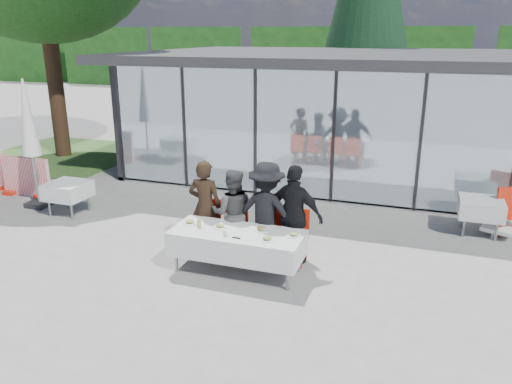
% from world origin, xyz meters
% --- Properties ---
extents(ground, '(90.00, 90.00, 0.00)m').
position_xyz_m(ground, '(0.00, 0.00, 0.00)').
color(ground, gray).
rests_on(ground, ground).
extents(pavilion, '(14.80, 8.80, 3.44)m').
position_xyz_m(pavilion, '(2.00, 8.16, 2.15)').
color(pavilion, gray).
rests_on(pavilion, ground).
extents(treeline, '(62.50, 2.00, 4.40)m').
position_xyz_m(treeline, '(-2.00, 28.00, 2.20)').
color(treeline, '#133812').
rests_on(treeline, ground).
extents(dining_table, '(2.26, 0.96, 0.75)m').
position_xyz_m(dining_table, '(0.21, -0.16, 0.54)').
color(dining_table, silver).
rests_on(dining_table, ground).
extents(diner_a, '(0.66, 0.66, 1.77)m').
position_xyz_m(diner_a, '(-0.68, 0.48, 0.88)').
color(diner_a, black).
rests_on(diner_a, ground).
extents(diner_chair_a, '(0.44, 0.44, 0.97)m').
position_xyz_m(diner_chair_a, '(-0.68, 0.59, 0.54)').
color(diner_chair_a, red).
rests_on(diner_chair_a, ground).
extents(diner_b, '(0.97, 0.97, 1.65)m').
position_xyz_m(diner_b, '(-0.13, 0.48, 0.82)').
color(diner_b, '#434343').
rests_on(diner_b, ground).
extents(diner_chair_b, '(0.44, 0.44, 0.97)m').
position_xyz_m(diner_chair_b, '(-0.13, 0.59, 0.54)').
color(diner_chair_b, red).
rests_on(diner_chair_b, ground).
extents(diner_c, '(1.25, 1.25, 1.84)m').
position_xyz_m(diner_c, '(0.52, 0.48, 0.92)').
color(diner_c, black).
rests_on(diner_c, ground).
extents(diner_chair_c, '(0.44, 0.44, 0.97)m').
position_xyz_m(diner_chair_c, '(0.52, 0.59, 0.54)').
color(diner_chair_c, red).
rests_on(diner_chair_c, ground).
extents(diner_d, '(1.27, 1.27, 1.82)m').
position_xyz_m(diner_d, '(1.04, 0.48, 0.91)').
color(diner_d, black).
rests_on(diner_d, ground).
extents(diner_chair_d, '(0.44, 0.44, 0.97)m').
position_xyz_m(diner_chair_d, '(1.04, 0.59, 0.54)').
color(diner_chair_d, red).
rests_on(diner_chair_d, ground).
extents(plate_a, '(0.26, 0.26, 0.07)m').
position_xyz_m(plate_a, '(-0.71, -0.09, 0.78)').
color(plate_a, white).
rests_on(plate_a, dining_table).
extents(plate_b, '(0.26, 0.26, 0.07)m').
position_xyz_m(plate_b, '(-0.14, -0.09, 0.78)').
color(plate_b, white).
rests_on(plate_b, dining_table).
extents(plate_c, '(0.26, 0.26, 0.07)m').
position_xyz_m(plate_c, '(0.58, 0.02, 0.78)').
color(plate_c, white).
rests_on(plate_c, dining_table).
extents(plate_d, '(0.26, 0.26, 0.07)m').
position_xyz_m(plate_d, '(1.17, -0.04, 0.78)').
color(plate_d, white).
rests_on(plate_d, dining_table).
extents(plate_extra, '(0.26, 0.26, 0.07)m').
position_xyz_m(plate_extra, '(0.81, -0.35, 0.78)').
color(plate_extra, white).
rests_on(plate_extra, dining_table).
extents(juice_bottle, '(0.06, 0.06, 0.14)m').
position_xyz_m(juice_bottle, '(-0.48, -0.21, 0.82)').
color(juice_bottle, '#8EAA46').
rests_on(juice_bottle, dining_table).
extents(drinking_glasses, '(0.07, 0.07, 0.10)m').
position_xyz_m(drinking_glasses, '(0.09, -0.39, 0.80)').
color(drinking_glasses, silver).
rests_on(drinking_glasses, dining_table).
extents(folded_eyeglasses, '(0.14, 0.03, 0.01)m').
position_xyz_m(folded_eyeglasses, '(0.30, -0.44, 0.76)').
color(folded_eyeglasses, black).
rests_on(folded_eyeglasses, dining_table).
extents(spare_table_left, '(0.86, 0.86, 0.74)m').
position_xyz_m(spare_table_left, '(-4.49, 1.32, 0.55)').
color(spare_table_left, silver).
rests_on(spare_table_left, ground).
extents(spare_table_right, '(0.86, 0.86, 0.74)m').
position_xyz_m(spare_table_right, '(4.28, 3.09, 0.55)').
color(spare_table_right, silver).
rests_on(spare_table_right, ground).
extents(spare_chair_a, '(0.60, 0.60, 0.97)m').
position_xyz_m(spare_chair_a, '(4.82, 3.26, 0.54)').
color(spare_chair_a, red).
rests_on(spare_chair_a, ground).
extents(market_umbrella, '(0.50, 0.50, 3.00)m').
position_xyz_m(market_umbrella, '(-5.53, 1.50, 1.94)').
color(market_umbrella, black).
rests_on(market_umbrella, ground).
extents(lounger, '(1.00, 1.45, 0.72)m').
position_xyz_m(lounger, '(4.83, 3.55, 0.26)').
color(lounger, white).
rests_on(lounger, ground).
extents(grass_patch, '(5.00, 5.00, 0.02)m').
position_xyz_m(grass_patch, '(-8.50, 6.00, 0.01)').
color(grass_patch, '#385926').
rests_on(grass_patch, ground).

